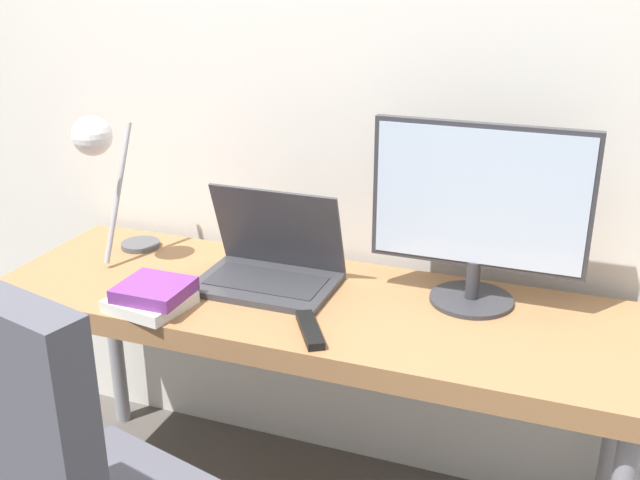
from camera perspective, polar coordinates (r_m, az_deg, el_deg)
name	(u,v)px	position (r m, az deg, el deg)	size (l,w,h in m)	color
wall_back	(353,54)	(2.11, 2.54, 14.00)	(8.00, 0.05, 2.60)	silver
desk	(310,321)	(2.00, -0.80, -6.16)	(1.72, 0.55, 0.71)	#996B42
laptop	(270,265)	(2.04, -3.82, -1.92)	(0.37, 0.26, 0.26)	#38383D
monitor	(479,208)	(1.90, 12.01, 2.37)	(0.54, 0.22, 0.47)	#333338
desk_lamp	(101,157)	(2.16, -16.31, 6.12)	(0.12, 0.29, 0.44)	#4C4C51
book_stack	(152,296)	(1.96, -12.67, -4.19)	(0.21, 0.20, 0.07)	silver
tv_remote	(310,330)	(1.80, -0.77, -6.86)	(0.13, 0.17, 0.02)	black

